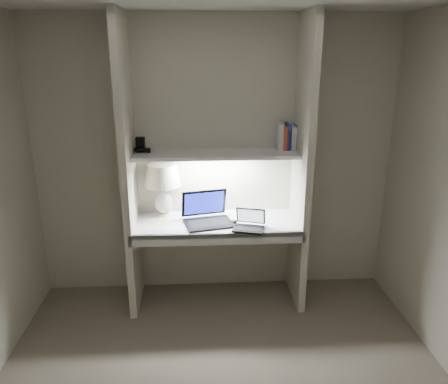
{
  "coord_description": "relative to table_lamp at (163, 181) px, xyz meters",
  "views": [
    {
      "loc": [
        -0.15,
        -2.31,
        2.21
      ],
      "look_at": [
        0.05,
        1.05,
        1.1
      ],
      "focal_mm": 35.0,
      "sensor_mm": 36.0,
      "label": 1
    }
  ],
  "objects": [
    {
      "name": "shelf_gadget",
      "position": [
        -0.17,
        -0.06,
        0.3
      ],
      "size": [
        0.12,
        0.09,
        0.05
      ],
      "primitive_type": "ellipsoid",
      "rotation": [
        0.0,
        0.0,
        0.05
      ],
      "color": "black",
      "rests_on": "shelf"
    },
    {
      "name": "laptop_netbook",
      "position": [
        0.74,
        -0.35,
        -0.28
      ],
      "size": [
        0.3,
        0.28,
        0.16
      ],
      "rotation": [
        0.0,
        0.0,
        -0.28
      ],
      "color": "black",
      "rests_on": "desk"
    },
    {
      "name": "shelf_box",
      "position": [
        -0.17,
        -0.03,
        0.34
      ],
      "size": [
        0.08,
        0.06,
        0.13
      ],
      "primitive_type": "cube",
      "rotation": [
        0.0,
        0.0,
        -0.05
      ],
      "color": "black",
      "rests_on": "shelf"
    },
    {
      "name": "shelf",
      "position": [
        0.47,
        -0.09,
        0.26
      ],
      "size": [
        1.4,
        0.36,
        0.03
      ],
      "primitive_type": "cube",
      "color": "silver",
      "rests_on": "back_wall"
    },
    {
      "name": "table_lamp",
      "position": [
        0.0,
        0.0,
        0.0
      ],
      "size": [
        0.32,
        0.32,
        0.48
      ],
      "color": "white",
      "rests_on": "desk"
    },
    {
      "name": "cable_coil",
      "position": [
        0.74,
        -0.08,
        -0.32
      ],
      "size": [
        0.1,
        0.1,
        0.01
      ],
      "primitive_type": "torus",
      "rotation": [
        0.0,
        0.0,
        0.11
      ],
      "color": "black",
      "rests_on": "desk"
    },
    {
      "name": "alcove_panel_left",
      "position": [
        -0.26,
        -0.18,
        0.16
      ],
      "size": [
        0.06,
        0.55,
        2.5
      ],
      "primitive_type": "cube",
      "color": "beige",
      "rests_on": "floor"
    },
    {
      "name": "book_row",
      "position": [
        1.12,
        0.0,
        0.38
      ],
      "size": [
        0.22,
        0.15,
        0.23
      ],
      "color": "white",
      "rests_on": "shelf"
    },
    {
      "name": "desk_apron",
      "position": [
        0.47,
        -0.44,
        -0.37
      ],
      "size": [
        1.46,
        0.03,
        0.1
      ],
      "primitive_type": "cube",
      "color": "silver",
      "rests_on": "desk"
    },
    {
      "name": "back_wall",
      "position": [
        0.47,
        0.09,
        0.16
      ],
      "size": [
        3.2,
        0.01,
        2.5
      ],
      "primitive_type": "cube",
      "color": "beige",
      "rests_on": "floor"
    },
    {
      "name": "alcove_panel_right",
      "position": [
        1.2,
        -0.18,
        0.16
      ],
      "size": [
        0.06,
        0.55,
        2.5
      ],
      "primitive_type": "cube",
      "color": "beige",
      "rests_on": "floor"
    },
    {
      "name": "sticky_note",
      "position": [
        -0.01,
        -0.22,
        -0.32
      ],
      "size": [
        0.08,
        0.08,
        0.0
      ],
      "primitive_type": "cube",
      "rotation": [
        0.0,
        0.0,
        -0.22
      ],
      "color": "#FDFF35",
      "rests_on": "desk"
    },
    {
      "name": "laptop_main",
      "position": [
        0.39,
        -0.19,
        -0.26
      ],
      "size": [
        0.46,
        0.42,
        0.27
      ],
      "rotation": [
        0.0,
        0.0,
        0.22
      ],
      "color": "black",
      "rests_on": "desk"
    },
    {
      "name": "desk",
      "position": [
        0.47,
        -0.18,
        -0.34
      ],
      "size": [
        1.4,
        0.55,
        0.04
      ],
      "primitive_type": "cube",
      "color": "white",
      "rests_on": "alcove_panel_left"
    },
    {
      "name": "mouse",
      "position": [
        0.61,
        -0.23,
        -0.31
      ],
      "size": [
        0.09,
        0.05,
        0.03
      ],
      "primitive_type": "ellipsoid",
      "rotation": [
        0.0,
        0.0,
        0.0
      ],
      "color": "black",
      "rests_on": "desk"
    },
    {
      "name": "speaker",
      "position": [
        0.3,
        0.04,
        -0.25
      ],
      "size": [
        0.12,
        0.09,
        0.14
      ],
      "primitive_type": "cube",
      "rotation": [
        0.0,
        0.0,
        -0.22
      ],
      "color": "silver",
      "rests_on": "desk"
    },
    {
      "name": "strip_light",
      "position": [
        0.47,
        -0.09,
        0.24
      ],
      "size": [
        0.6,
        0.04,
        0.02
      ],
      "primitive_type": "cube",
      "color": "white",
      "rests_on": "shelf"
    }
  ]
}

